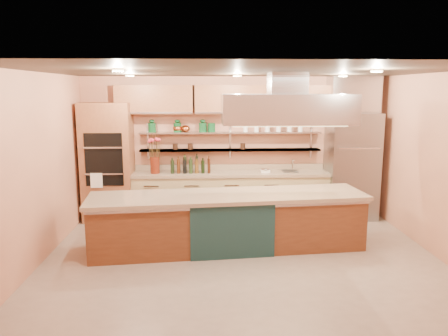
{
  "coord_description": "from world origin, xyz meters",
  "views": [
    {
      "loc": [
        -0.54,
        -6.28,
        2.55
      ],
      "look_at": [
        -0.23,
        1.0,
        1.23
      ],
      "focal_mm": 35.0,
      "sensor_mm": 36.0,
      "label": 1
    }
  ],
  "objects_px": {
    "island": "(228,221)",
    "green_canister": "(212,127)",
    "kitchen_scale": "(265,170)",
    "copper_kettle": "(186,129)",
    "refrigerator": "(351,166)",
    "flower_vase": "(155,165)"
  },
  "relations": [
    {
      "from": "green_canister",
      "to": "copper_kettle",
      "type": "bearing_deg",
      "value": 180.0
    },
    {
      "from": "green_canister",
      "to": "flower_vase",
      "type": "bearing_deg",
      "value": -168.82
    },
    {
      "from": "island",
      "to": "green_canister",
      "type": "distance_m",
      "value": 2.34
    },
    {
      "from": "flower_vase",
      "to": "kitchen_scale",
      "type": "distance_m",
      "value": 2.17
    },
    {
      "from": "refrigerator",
      "to": "kitchen_scale",
      "type": "height_order",
      "value": "refrigerator"
    },
    {
      "from": "island",
      "to": "copper_kettle",
      "type": "height_order",
      "value": "copper_kettle"
    },
    {
      "from": "kitchen_scale",
      "to": "copper_kettle",
      "type": "xyz_separation_m",
      "value": [
        -1.57,
        0.22,
        0.8
      ]
    },
    {
      "from": "island",
      "to": "green_canister",
      "type": "xyz_separation_m",
      "value": [
        -0.24,
        1.89,
        1.35
      ]
    },
    {
      "from": "island",
      "to": "green_canister",
      "type": "relative_size",
      "value": 24.77
    },
    {
      "from": "refrigerator",
      "to": "flower_vase",
      "type": "xyz_separation_m",
      "value": [
        -3.89,
        0.01,
        0.04
      ]
    },
    {
      "from": "refrigerator",
      "to": "island",
      "type": "bearing_deg",
      "value": -146.78
    },
    {
      "from": "flower_vase",
      "to": "refrigerator",
      "type": "bearing_deg",
      "value": -0.15
    },
    {
      "from": "island",
      "to": "copper_kettle",
      "type": "bearing_deg",
      "value": 105.76
    },
    {
      "from": "kitchen_scale",
      "to": "green_canister",
      "type": "height_order",
      "value": "green_canister"
    },
    {
      "from": "kitchen_scale",
      "to": "island",
      "type": "bearing_deg",
      "value": -129.36
    },
    {
      "from": "flower_vase",
      "to": "island",
      "type": "bearing_deg",
      "value": -51.13
    },
    {
      "from": "flower_vase",
      "to": "copper_kettle",
      "type": "distance_m",
      "value": 0.94
    },
    {
      "from": "island",
      "to": "kitchen_scale",
      "type": "bearing_deg",
      "value": 58.07
    },
    {
      "from": "kitchen_scale",
      "to": "refrigerator",
      "type": "bearing_deg",
      "value": -13.61
    },
    {
      "from": "flower_vase",
      "to": "green_canister",
      "type": "height_order",
      "value": "green_canister"
    },
    {
      "from": "refrigerator",
      "to": "copper_kettle",
      "type": "relative_size",
      "value": 12.35
    },
    {
      "from": "green_canister",
      "to": "refrigerator",
      "type": "bearing_deg",
      "value": -4.74
    }
  ]
}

